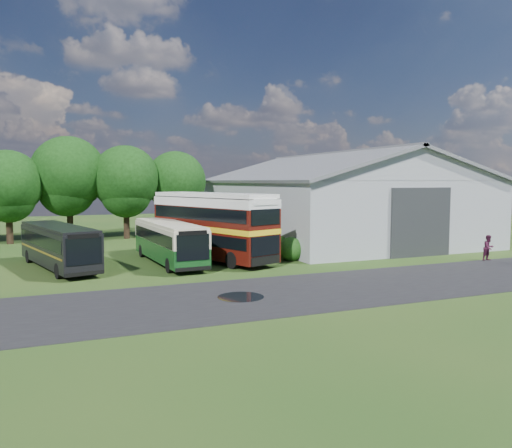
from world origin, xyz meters
name	(u,v)px	position (x,y,z in m)	size (l,w,h in m)	color
ground	(247,283)	(0.00, 0.00, 0.00)	(120.00, 120.00, 0.00)	#1D3E13
asphalt_road	(324,289)	(3.00, -3.00, 0.00)	(60.00, 8.00, 0.02)	black
puddle	(241,297)	(-1.50, -3.00, 0.00)	(2.20, 2.20, 0.01)	black
storage_shed	(333,195)	(15.00, 15.98, 4.17)	(18.80, 24.80, 8.15)	gray
tree_left_b	(8,184)	(-13.00, 23.50, 5.25)	(5.78, 5.78, 8.16)	black
tree_mid	(69,173)	(-8.00, 24.80, 6.18)	(6.80, 6.80, 9.60)	black
tree_right_a	(126,179)	(-3.00, 23.80, 5.69)	(6.26, 6.26, 8.83)	black
tree_right_b	(176,181)	(2.00, 24.60, 5.44)	(5.98, 5.98, 8.45)	black
shrub_front	(291,260)	(5.60, 6.00, 0.00)	(1.70, 1.70, 1.70)	#194714
shrub_mid	(279,256)	(5.60, 8.00, 0.00)	(1.60, 1.60, 1.60)	#194714
shrub_back	(267,253)	(5.60, 10.00, 0.00)	(1.80, 1.80, 1.80)	#194714
bus_green_single	(169,242)	(-2.44, 8.02, 1.45)	(2.91, 10.02, 2.73)	black
bus_maroon_double	(212,227)	(0.66, 8.28, 2.32)	(6.24, 11.10, 4.65)	black
bus_dark_single	(58,246)	(-9.26, 8.67, 1.44)	(4.68, 10.05, 2.70)	black
visitor_b	(489,248)	(18.06, 0.65, 0.88)	(0.86, 0.67, 1.76)	#3B1228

